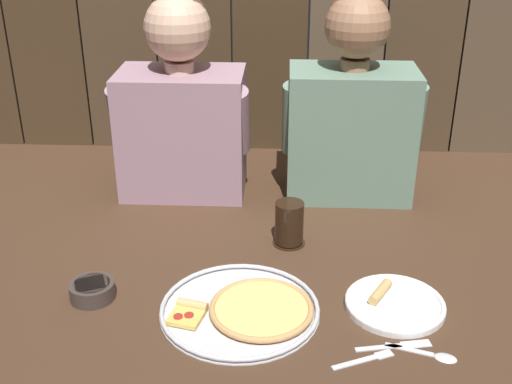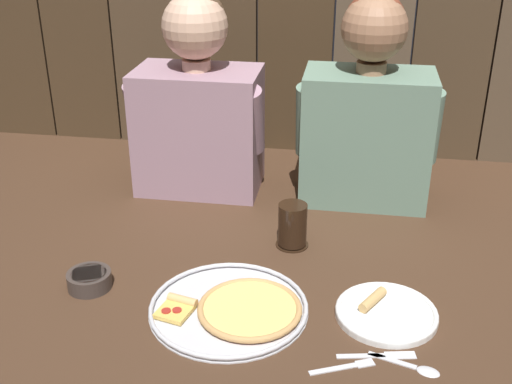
{
  "view_description": "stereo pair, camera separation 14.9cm",
  "coord_description": "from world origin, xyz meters",
  "px_view_note": "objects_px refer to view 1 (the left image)",
  "views": [
    {
      "loc": [
        0.05,
        -1.24,
        0.83
      ],
      "look_at": [
        -0.01,
        0.1,
        0.18
      ],
      "focal_mm": 45.16,
      "sensor_mm": 36.0,
      "label": 1
    },
    {
      "loc": [
        0.2,
        -1.23,
        0.83
      ],
      "look_at": [
        -0.01,
        0.1,
        0.18
      ],
      "focal_mm": 45.16,
      "sensor_mm": 36.0,
      "label": 2
    }
  ],
  "objects_px": {
    "dinner_plate": "(394,303)",
    "dipping_bowl": "(92,289)",
    "pizza_tray": "(247,309)",
    "drinking_glass": "(289,224)",
    "diner_left": "(181,105)",
    "diner_right": "(352,107)"
  },
  "relations": [
    {
      "from": "diner_right",
      "to": "drinking_glass",
      "type": "bearing_deg",
      "value": -119.13
    },
    {
      "from": "pizza_tray",
      "to": "drinking_glass",
      "type": "xyz_separation_m",
      "value": [
        0.09,
        0.3,
        0.05
      ]
    },
    {
      "from": "dipping_bowl",
      "to": "diner_right",
      "type": "height_order",
      "value": "diner_right"
    },
    {
      "from": "dinner_plate",
      "to": "drinking_glass",
      "type": "xyz_separation_m",
      "value": [
        -0.23,
        0.26,
        0.05
      ]
    },
    {
      "from": "dinner_plate",
      "to": "diner_right",
      "type": "bearing_deg",
      "value": 95.88
    },
    {
      "from": "dinner_plate",
      "to": "dipping_bowl",
      "type": "xyz_separation_m",
      "value": [
        -0.66,
        0.0,
        0.01
      ]
    },
    {
      "from": "diner_right",
      "to": "dinner_plate",
      "type": "bearing_deg",
      "value": -84.12
    },
    {
      "from": "pizza_tray",
      "to": "diner_left",
      "type": "bearing_deg",
      "value": 109.97
    },
    {
      "from": "dipping_bowl",
      "to": "diner_left",
      "type": "height_order",
      "value": "diner_left"
    },
    {
      "from": "pizza_tray",
      "to": "dinner_plate",
      "type": "xyz_separation_m",
      "value": [
        0.32,
        0.04,
        -0.0
      ]
    },
    {
      "from": "pizza_tray",
      "to": "drinking_glass",
      "type": "relative_size",
      "value": 3.0
    },
    {
      "from": "diner_left",
      "to": "drinking_glass",
      "type": "bearing_deg",
      "value": -44.65
    },
    {
      "from": "dipping_bowl",
      "to": "diner_left",
      "type": "distance_m",
      "value": 0.62
    },
    {
      "from": "pizza_tray",
      "to": "dinner_plate",
      "type": "bearing_deg",
      "value": 6.38
    },
    {
      "from": "dipping_bowl",
      "to": "drinking_glass",
      "type": "bearing_deg",
      "value": 30.92
    },
    {
      "from": "dinner_plate",
      "to": "diner_right",
      "type": "xyz_separation_m",
      "value": [
        -0.06,
        0.57,
        0.25
      ]
    },
    {
      "from": "dipping_bowl",
      "to": "diner_left",
      "type": "relative_size",
      "value": 0.17
    },
    {
      "from": "drinking_glass",
      "to": "diner_right",
      "type": "height_order",
      "value": "diner_right"
    },
    {
      "from": "pizza_tray",
      "to": "dinner_plate",
      "type": "distance_m",
      "value": 0.32
    },
    {
      "from": "dinner_plate",
      "to": "dipping_bowl",
      "type": "height_order",
      "value": "dipping_bowl"
    },
    {
      "from": "pizza_tray",
      "to": "dinner_plate",
      "type": "height_order",
      "value": "dinner_plate"
    },
    {
      "from": "dinner_plate",
      "to": "dipping_bowl",
      "type": "relative_size",
      "value": 2.17
    }
  ]
}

